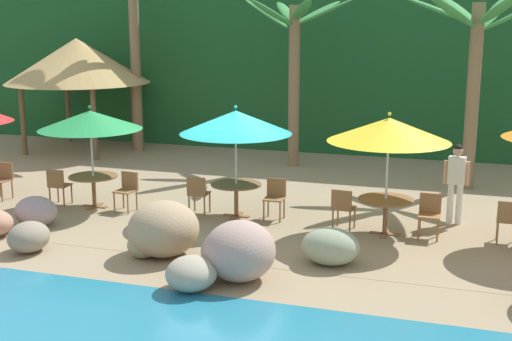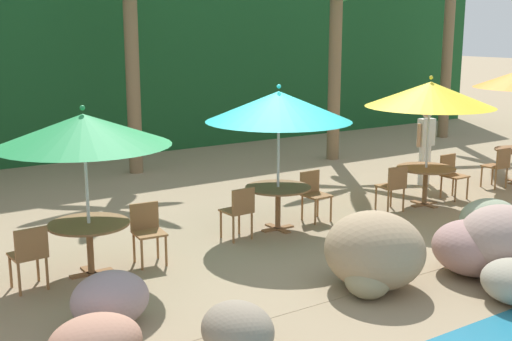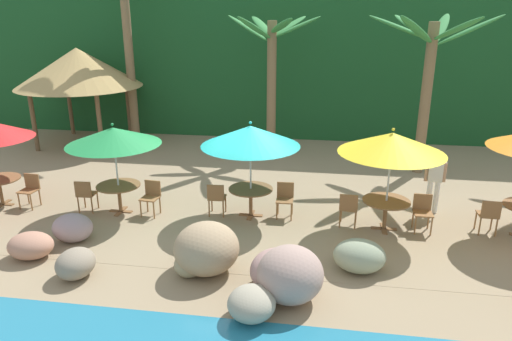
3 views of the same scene
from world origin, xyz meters
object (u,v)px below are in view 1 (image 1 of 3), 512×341
Objects in this scene: chair_orange_inland at (508,219)px; waiter_in_white at (456,178)px; chair_teal_inland at (198,192)px; palm_tree_nearest at (134,8)px; dining_table_green at (93,181)px; chair_green_inland at (58,184)px; dining_table_teal at (236,189)px; chair_yellow_seaward at (430,212)px; palapa_hut at (77,61)px; palm_tree_second at (294,52)px; chair_teal_seaward at (275,196)px; umbrella_green at (90,120)px; chair_yellow_inland at (343,206)px; chair_green_seaward at (127,188)px; umbrella_teal at (236,122)px; palm_tree_third at (475,54)px; dining_table_yellow at (386,205)px; chair_red_seaward at (3,178)px; umbrella_yellow at (389,130)px.

chair_orange_inland is 0.51× the size of waiter_in_white.
chair_teal_inland is 8.96m from palm_tree_nearest.
dining_table_green is 1.26× the size of chair_green_inland.
dining_table_teal is at bearing 4.61° from dining_table_green.
chair_yellow_seaward is (7.45, 0.08, -0.10)m from dining_table_green.
waiter_in_white is at bearing -27.98° from palm_tree_nearest.
palapa_hut reaches higher than chair_yellow_seaward.
palm_tree_second is 1.04× the size of palapa_hut.
chair_teal_seaward reaches higher than dining_table_teal.
umbrella_green is 5.94m from chair_yellow_inland.
dining_table_teal is at bearing -168.71° from waiter_in_white.
palapa_hut is at bearing 145.51° from chair_teal_seaward.
palm_tree_second reaches higher than chair_teal_inland.
dining_table_green is at bearing -56.07° from palapa_hut.
chair_yellow_inland is at bearing -0.35° from chair_green_seaward.
chair_teal_seaward is (0.85, 0.11, -1.57)m from umbrella_teal.
palm_tree_third reaches higher than chair_yellow_inland.
palm_tree_second is (3.19, 5.78, 1.29)m from umbrella_green.
dining_table_yellow is at bearing -59.53° from palm_tree_second.
dining_table_yellow is 0.65× the size of waiter_in_white.
waiter_in_white reaches higher than chair_teal_seaward.
chair_green_seaward and chair_orange_inland have the same top height.
palm_tree_third is at bearing 41.67° from dining_table_teal.
dining_table_teal is at bearing 177.81° from chair_orange_inland.
waiter_in_white is (0.44, 1.10, 0.47)m from chair_yellow_seaward.
dining_table_yellow is (6.60, -0.02, -1.40)m from umbrella_green.
chair_teal_seaward is (6.67, 0.37, 0.00)m from chair_red_seaward.
umbrella_yellow reaches higher than dining_table_yellow.
umbrella_yellow is 2.84× the size of chair_orange_inland.
chair_green_seaward and chair_teal_inland have the same top height.
dining_table_teal is 0.86m from chair_teal_seaward.
chair_red_seaward is 7.70m from palm_tree_nearest.
palm_tree_third is (0.63, 4.40, 2.88)m from chair_yellow_seaward.
waiter_in_white is at bearing -22.24° from palapa_hut.
chair_orange_inland reaches higher than dining_table_teal.
palapa_hut is (-6.59, 5.93, 2.38)m from chair_teal_inland.
chair_red_seaward is 8.21m from chair_yellow_inland.
chair_red_seaward is 0.18× the size of palm_tree_third.
dining_table_teal is 6.13m from palm_tree_second.
chair_yellow_seaward and chair_orange_inland have the same top height.
palm_tree_second is (-1.01, 5.40, 2.79)m from chair_teal_seaward.
chair_green_inland is 4.50m from umbrella_teal.
palm_tree_second is at bearing 55.76° from chair_green_inland.
palapa_hut is at bearing -164.96° from palm_tree_nearest.
dining_table_teal is 0.23× the size of palm_tree_second.
palm_tree_second reaches higher than chair_red_seaward.
chair_yellow_inland is (4.89, -0.03, 0.00)m from chair_green_seaward.
dining_table_green is 9.64m from palm_tree_third.
umbrella_yellow is at bearing -36.63° from palm_tree_nearest.
umbrella_yellow is 0.51× the size of palm_tree_third.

